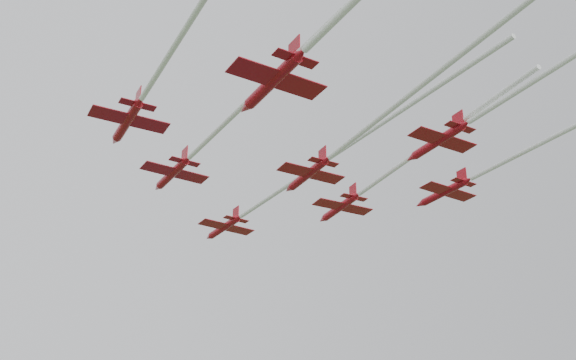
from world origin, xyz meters
name	(u,v)px	position (x,y,z in m)	size (l,w,h in m)	color
jet_lead	(282,189)	(-1.92, 2.50, 58.25)	(13.66, 58.83, 2.44)	#B30F1D
jet_row2_left	(231,117)	(-13.90, -11.99, 58.24)	(12.17, 59.86, 2.48)	#B30F1D
jet_row2_right	(376,182)	(10.24, -0.67, 60.15)	(8.78, 44.97, 2.60)	#B30F1D
jet_row3_left	(161,68)	(-23.50, -19.95, 56.80)	(8.29, 47.43, 2.45)	#B30F1D
jet_row3_mid	(375,122)	(0.39, -17.68, 57.88)	(9.17, 56.85, 2.50)	#B30F1D
jet_row3_right	(498,165)	(21.24, -12.09, 59.57)	(10.79, 44.28, 2.47)	#B30F1D
jet_row4_left	(346,9)	(-11.13, -33.26, 57.64)	(11.48, 55.55, 2.93)	#B30F1D
jet_row4_right	(560,65)	(12.83, -32.30, 59.30)	(11.97, 65.17, 2.54)	#B30F1D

